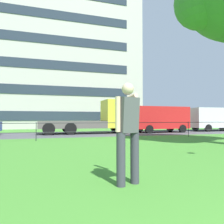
# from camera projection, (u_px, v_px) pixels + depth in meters

# --- Properties ---
(street_strip) EXTENTS (80.00, 6.31, 0.01)m
(street_strip) POSITION_uv_depth(u_px,v_px,m) (71.00, 134.00, 16.95)
(street_strip) COLOR #4C4C51
(street_strip) RESTS_ON ground
(park_fence) EXTENTS (33.63, 0.04, 1.00)m
(park_fence) POSITION_uv_depth(u_px,v_px,m) (81.00, 128.00, 12.53)
(park_fence) COLOR #232328
(park_fence) RESTS_ON ground
(person_thrower) EXTENTS (0.49, 0.84, 1.83)m
(person_thrower) POSITION_uv_depth(u_px,v_px,m) (127.00, 129.00, 3.99)
(person_thrower) COLOR #383842
(person_thrower) RESTS_ON ground
(flatbed_truck_far_left) EXTENTS (7.30, 2.43, 2.75)m
(flatbed_truck_far_left) POSITION_uv_depth(u_px,v_px,m) (99.00, 118.00, 18.13)
(flatbed_truck_far_left) COLOR yellow
(flatbed_truck_far_left) RESTS_ON ground
(panel_van_far_right) EXTENTS (5.04, 2.18, 2.24)m
(panel_van_far_right) POSITION_uv_depth(u_px,v_px,m) (159.00, 118.00, 19.38)
(panel_van_far_right) COLOR red
(panel_van_far_right) RESTS_ON ground
(panel_van_center) EXTENTS (5.07, 2.25, 2.24)m
(panel_van_center) POSITION_uv_depth(u_px,v_px,m) (215.00, 118.00, 21.63)
(panel_van_center) COLOR silver
(panel_van_center) RESTS_ON ground
(apartment_building_background) EXTENTS (28.96, 11.55, 18.64)m
(apartment_building_background) POSITION_uv_depth(u_px,v_px,m) (32.00, 61.00, 30.81)
(apartment_building_background) COLOR #B7B2AD
(apartment_building_background) RESTS_ON ground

